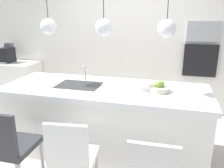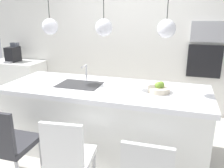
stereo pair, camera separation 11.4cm
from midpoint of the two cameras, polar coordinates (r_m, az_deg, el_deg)
name	(u,v)px [view 1 (the left image)]	position (r m, az deg, el deg)	size (l,w,h in m)	color
floor	(105,149)	(3.30, -2.77, -15.77)	(6.60, 6.60, 0.00)	#BCB7AD
back_wall	(129,41)	(4.40, 3.55, 10.61)	(6.00, 0.10, 2.60)	silver
kitchen_island	(105,119)	(3.08, -2.89, -8.71)	(2.59, 0.97, 0.90)	white
sink_basin	(79,85)	(3.04, -9.27, -0.35)	(0.56, 0.40, 0.02)	#2D2D30
faucet	(84,71)	(3.19, -7.85, 3.28)	(0.02, 0.17, 0.22)	silver
fruit_bowl	(159,88)	(2.79, 10.46, -0.86)	(0.26, 0.26, 0.13)	beige
side_counter	(12,82)	(5.28, -23.99, 0.46)	(1.10, 0.60, 0.84)	white
coffee_machine	(7,54)	(5.18, -25.02, 6.64)	(0.20, 0.35, 0.38)	black
microwave	(203,31)	(4.25, 20.91, 12.08)	(0.54, 0.08, 0.34)	#9E9EA3
oven	(200,60)	(4.31, 20.22, 5.48)	(0.56, 0.08, 0.56)	black
chair_near	(10,145)	(2.63, -25.13, -13.50)	(0.42, 0.46, 0.92)	#333338
chair_middle	(72,157)	(2.31, -11.29, -17.36)	(0.46, 0.48, 0.90)	white
pendant_light_left	(49,27)	(3.08, -16.44, 13.45)	(0.20, 0.20, 0.80)	silver
pendant_light_center	(104,27)	(2.78, -3.26, 13.79)	(0.20, 0.20, 0.80)	silver
pendant_light_right	(167,28)	(2.65, 12.10, 13.29)	(0.20, 0.20, 0.80)	silver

